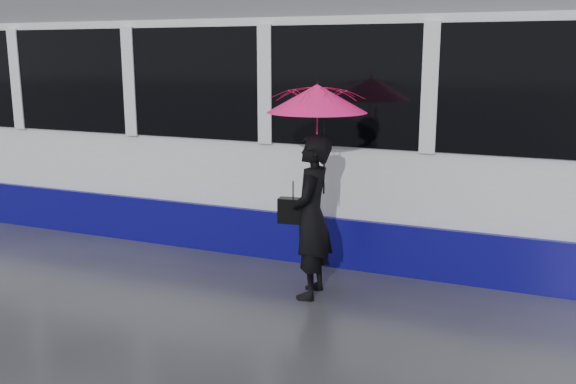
% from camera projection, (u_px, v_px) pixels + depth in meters
% --- Properties ---
extents(ground, '(90.00, 90.00, 0.00)m').
position_uv_depth(ground, '(211.00, 289.00, 7.17)').
color(ground, '#2D2D32').
rests_on(ground, ground).
extents(rails, '(34.00, 1.51, 0.02)m').
position_uv_depth(rails, '(296.00, 232.00, 9.41)').
color(rails, '#3F3D38').
rests_on(rails, ground).
extents(tram, '(26.00, 2.56, 3.35)m').
position_uv_depth(tram, '(210.00, 117.00, 9.61)').
color(tram, white).
rests_on(tram, ground).
extents(woman, '(0.50, 0.69, 1.76)m').
position_uv_depth(woman, '(311.00, 217.00, 6.80)').
color(woman, black).
rests_on(woman, ground).
extents(umbrella, '(1.15, 1.15, 1.19)m').
position_uv_depth(umbrella, '(317.00, 118.00, 6.55)').
color(umbrella, '#FD157B').
rests_on(umbrella, ground).
extents(handbag, '(0.33, 0.17, 0.45)m').
position_uv_depth(handbag, '(293.00, 211.00, 6.89)').
color(handbag, black).
rests_on(handbag, ground).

